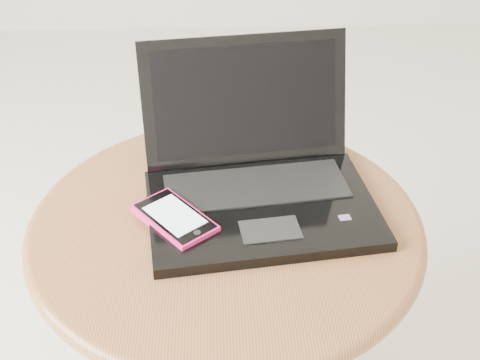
{
  "coord_description": "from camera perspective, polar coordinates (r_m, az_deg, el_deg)",
  "views": [
    {
      "loc": [
        -0.05,
        -0.73,
        1.07
      ],
      "look_at": [
        -0.02,
        0.04,
        0.54
      ],
      "focal_mm": 47.76,
      "sensor_mm": 36.0,
      "label": 1
    }
  ],
  "objects": [
    {
      "name": "laptop",
      "position": [
        0.98,
        1.51,
        0.35
      ],
      "size": [
        0.37,
        0.34,
        0.22
      ],
      "color": "black",
      "rests_on": "table"
    },
    {
      "name": "phone_black",
      "position": [
        0.98,
        -5.11,
        -2.48
      ],
      "size": [
        0.14,
        0.12,
        0.01
      ],
      "color": "black",
      "rests_on": "table"
    },
    {
      "name": "table",
      "position": [
        1.03,
        -1.22,
        -7.77
      ],
      "size": [
        0.6,
        0.6,
        0.48
      ],
      "color": "#5F2910",
      "rests_on": "ground"
    },
    {
      "name": "phone_pink",
      "position": [
        0.94,
        -5.84,
        -3.49
      ],
      "size": [
        0.13,
        0.14,
        0.02
      ],
      "color": "#D71F65",
      "rests_on": "phone_black"
    }
  ]
}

